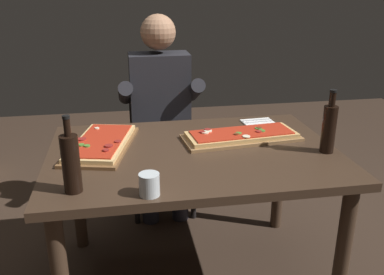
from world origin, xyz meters
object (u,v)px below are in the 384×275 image
dining_table (194,168)px  wine_bottle_dark (71,162)px  seated_diner (161,109)px  oil_bottle_amber (329,127)px  tumbler_near_camera (149,185)px  diner_chair (160,139)px  pizza_rectangular_left (101,144)px  pizza_rectangular_front (241,136)px

dining_table → wine_bottle_dark: wine_bottle_dark is taller
seated_diner → oil_bottle_amber: bearing=-50.2°
tumbler_near_camera → wine_bottle_dark: bearing=164.4°
oil_bottle_amber → diner_chair: 1.27m
wine_bottle_dark → tumbler_near_camera: 0.31m
pizza_rectangular_left → seated_diner: size_ratio=0.44×
dining_table → pizza_rectangular_front: pizza_rectangular_front is taller
dining_table → wine_bottle_dark: size_ratio=4.48×
seated_diner → dining_table: bearing=-83.4°
dining_table → oil_bottle_amber: (0.63, -0.12, 0.22)m
diner_chair → pizza_rectangular_left: bearing=-116.0°
pizza_rectangular_left → seated_diner: bearing=59.7°
pizza_rectangular_left → seated_diner: (0.36, 0.62, -0.02)m
pizza_rectangular_front → wine_bottle_dark: bearing=-151.3°
dining_table → tumbler_near_camera: 0.50m
oil_bottle_amber → seated_diner: 1.12m
diner_chair → seated_diner: bearing=-90.0°
oil_bottle_amber → diner_chair: (-0.72, 0.98, -0.38)m
wine_bottle_dark → diner_chair: 1.33m
pizza_rectangular_left → diner_chair: 0.86m
diner_chair → seated_diner: (-0.00, -0.12, 0.26)m
pizza_rectangular_left → diner_chair: bearing=64.0°
pizza_rectangular_front → tumbler_near_camera: size_ratio=7.02×
oil_bottle_amber → tumbler_near_camera: 0.93m
wine_bottle_dark → pizza_rectangular_left: bearing=78.3°
pizza_rectangular_front → oil_bottle_amber: bearing=-33.1°
pizza_rectangular_left → diner_chair: (0.36, 0.74, -0.27)m
pizza_rectangular_front → dining_table: bearing=-157.9°
oil_bottle_amber → seated_diner: (-0.72, 0.86, -0.12)m
pizza_rectangular_left → tumbler_near_camera: 0.57m
dining_table → seated_diner: seated_diner is taller
tumbler_near_camera → seated_diner: bearing=82.0°
pizza_rectangular_left → oil_bottle_amber: (1.07, -0.24, 0.11)m
wine_bottle_dark → oil_bottle_amber: 1.19m
pizza_rectangular_front → pizza_rectangular_left: (-0.72, 0.01, 0.00)m
tumbler_near_camera → diner_chair: size_ratio=0.10×
pizza_rectangular_left → tumbler_near_camera: (0.20, -0.53, 0.02)m
tumbler_near_camera → diner_chair: diner_chair is taller
pizza_rectangular_left → wine_bottle_dark: wine_bottle_dark is taller
oil_bottle_amber → tumbler_near_camera: bearing=-161.7°
oil_bottle_amber → dining_table: bearing=168.9°
pizza_rectangular_front → oil_bottle_amber: oil_bottle_amber is taller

